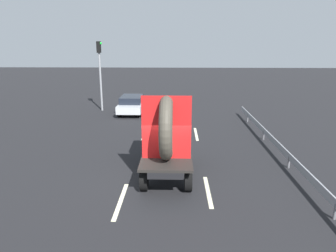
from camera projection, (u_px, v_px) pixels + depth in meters
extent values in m
plane|color=black|center=(161.00, 179.00, 12.93)|extent=(120.00, 120.00, 0.00)
cylinder|color=black|center=(150.00, 153.00, 14.60)|extent=(0.28, 0.96, 0.96)
cylinder|color=black|center=(186.00, 153.00, 14.55)|extent=(0.28, 0.96, 0.96)
cylinder|color=black|center=(144.00, 178.00, 11.84)|extent=(0.28, 0.96, 0.96)
cylinder|color=black|center=(188.00, 179.00, 11.79)|extent=(0.28, 0.96, 0.96)
cube|color=black|center=(167.00, 154.00, 13.16)|extent=(1.30, 4.65, 0.25)
cube|color=black|center=(168.00, 127.00, 14.25)|extent=(2.00, 1.96, 1.35)
cube|color=black|center=(168.00, 121.00, 14.12)|extent=(2.02, 1.86, 0.44)
cube|color=black|center=(167.00, 158.00, 12.17)|extent=(2.00, 2.69, 0.10)
cube|color=black|center=(168.00, 134.00, 13.26)|extent=(1.80, 0.08, 1.10)
torus|color=#474238|center=(166.00, 128.00, 11.68)|extent=(0.49, 2.47, 2.47)
cube|color=red|center=(166.00, 128.00, 11.68)|extent=(1.90, 0.03, 2.47)
cylinder|color=black|center=(125.00, 106.00, 26.32)|extent=(0.23, 0.66, 0.66)
cylinder|color=black|center=(144.00, 106.00, 26.27)|extent=(0.23, 0.66, 0.66)
cylinder|color=black|center=(119.00, 113.00, 23.65)|extent=(0.23, 0.66, 0.66)
cylinder|color=black|center=(140.00, 113.00, 23.60)|extent=(0.23, 0.66, 0.66)
cube|color=silver|center=(132.00, 106.00, 24.89)|extent=(1.85, 4.32, 0.57)
cube|color=black|center=(132.00, 99.00, 24.64)|extent=(1.67, 2.42, 0.51)
cylinder|color=gray|center=(101.00, 82.00, 25.38)|extent=(0.16, 0.16, 4.75)
cube|color=black|center=(99.00, 47.00, 24.64)|extent=(0.30, 0.36, 0.90)
sphere|color=#19D833|center=(101.00, 43.00, 24.56)|extent=(0.20, 0.20, 0.20)
cube|color=gray|center=(275.00, 142.00, 15.95)|extent=(0.06, 16.95, 0.32)
cylinder|color=slate|center=(335.00, 212.00, 9.89)|extent=(0.10, 0.10, 0.55)
cylinder|color=slate|center=(289.00, 162.00, 13.97)|extent=(0.10, 0.10, 0.55)
cylinder|color=slate|center=(264.00, 135.00, 18.06)|extent=(0.10, 0.10, 0.55)
cylinder|color=slate|center=(248.00, 118.00, 22.15)|extent=(0.10, 0.10, 0.55)
cube|color=beige|center=(121.00, 201.00, 11.11)|extent=(0.16, 2.69, 0.01)
cube|color=beige|center=(145.00, 134.00, 19.27)|extent=(0.16, 2.54, 0.01)
cube|color=beige|center=(208.00, 191.00, 11.82)|extent=(0.16, 2.61, 0.01)
cube|color=beige|center=(196.00, 134.00, 19.24)|extent=(0.16, 2.77, 0.01)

